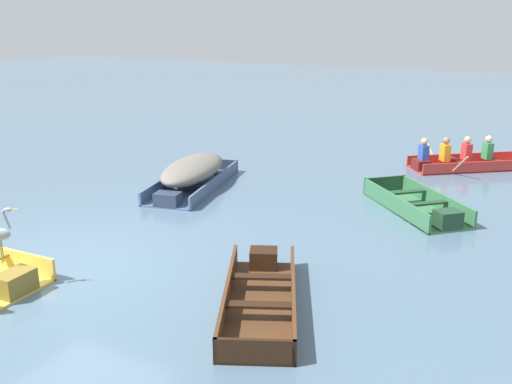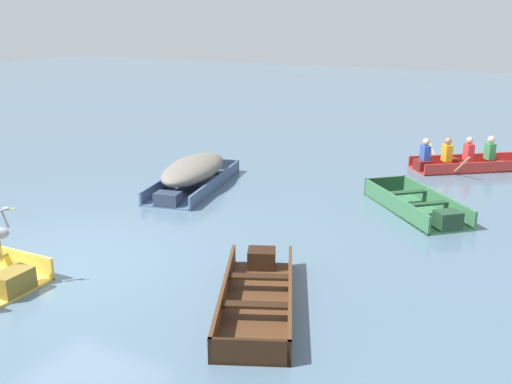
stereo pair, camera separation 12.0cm
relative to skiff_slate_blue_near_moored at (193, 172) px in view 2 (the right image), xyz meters
name	(u,v)px [view 2 (the right image)]	position (x,y,z in m)	size (l,w,h in m)	color
ground_plane	(68,262)	(0.64, -4.56, -0.39)	(80.00, 80.00, 0.00)	slate
skiff_slate_blue_near_moored	(193,172)	(0.00, 0.00, 0.00)	(1.89, 3.53, 0.71)	#475B7F
skiff_dark_varnish_mid_moored	(257,295)	(4.06, -4.29, -0.27)	(2.09, 2.99, 0.34)	#4C2D19
skiff_green_far_moored	(419,207)	(5.12, 0.70, -0.26)	(2.61, 2.66, 0.38)	#387047
rowboat_red_with_crew	(469,161)	(5.42, 4.96, -0.18)	(3.36, 2.95, 0.88)	#AD2D28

